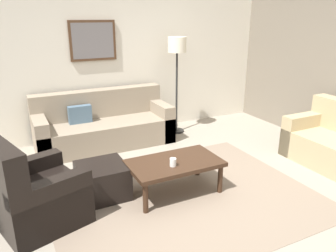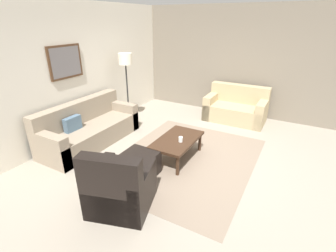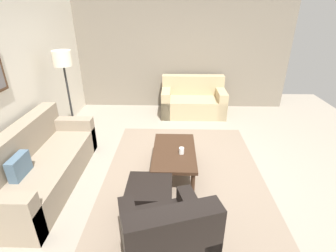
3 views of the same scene
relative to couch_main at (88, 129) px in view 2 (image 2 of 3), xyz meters
name	(u,v)px [view 2 (image 2 of 3)]	position (x,y,z in m)	size (l,w,h in m)	color
ground_plane	(185,159)	(0.36, -2.12, -0.30)	(8.00, 8.00, 0.00)	gray
rear_partition	(77,72)	(0.36, 0.48, 1.10)	(6.00, 0.12, 2.80)	silver
stone_feature_panel	(235,62)	(3.36, -2.12, 1.10)	(0.12, 5.20, 2.80)	slate
area_rug	(185,159)	(0.36, -2.12, -0.30)	(3.04, 2.42, 0.01)	#816F5D
couch_main	(88,129)	(0.00, 0.00, 0.00)	(2.19, 0.86, 0.88)	gray
couch_loveseat	(236,109)	(2.82, -2.41, 0.00)	(0.85, 1.49, 0.88)	tan
armchair_leather	(119,191)	(-1.28, -1.90, 0.01)	(1.00, 1.00, 0.95)	black
ottoman	(139,165)	(-0.49, -1.66, -0.10)	(0.56, 0.56, 0.40)	black
coffee_table	(177,141)	(0.32, -1.97, 0.06)	(1.10, 0.64, 0.41)	#382316
cup	(181,139)	(0.24, -2.07, 0.16)	(0.08, 0.08, 0.10)	white
lamp_standing	(126,66)	(1.37, -0.03, 1.11)	(0.32, 0.32, 1.71)	black
framed_artwork	(66,62)	(0.03, 0.39, 1.36)	(0.76, 0.04, 0.65)	#472D1C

